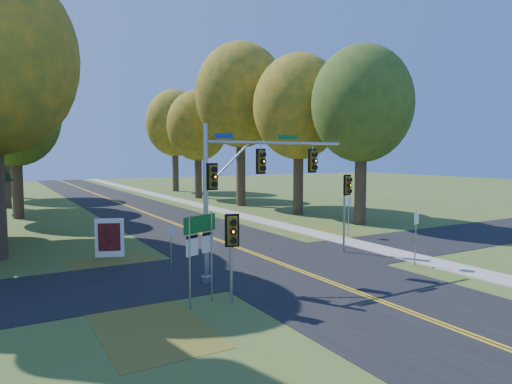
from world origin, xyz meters
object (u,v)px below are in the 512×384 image
traffic_mast (244,180)px  route_sign_cluster (200,241)px  east_signal_pole (347,194)px  info_kiosk (110,238)px

traffic_mast → route_sign_cluster: 4.16m
traffic_mast → east_signal_pole: traffic_mast is taller
route_sign_cluster → east_signal_pole: bearing=-1.3°
east_signal_pole → info_kiosk: bearing=156.3°
traffic_mast → east_signal_pole: 6.94m
info_kiosk → route_sign_cluster: bearing=-61.7°
route_sign_cluster → info_kiosk: route_sign_cluster is taller
east_signal_pole → info_kiosk: (-10.65, 5.12, -2.09)m
route_sign_cluster → traffic_mast: bearing=15.6°
traffic_mast → route_sign_cluster: (-2.94, -2.32, -1.81)m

